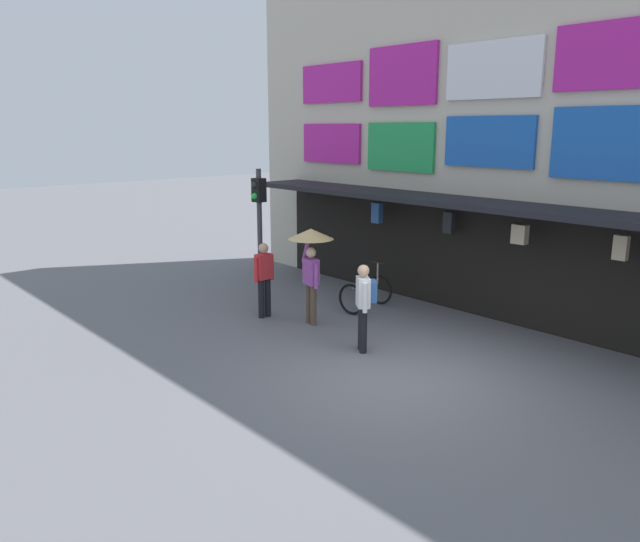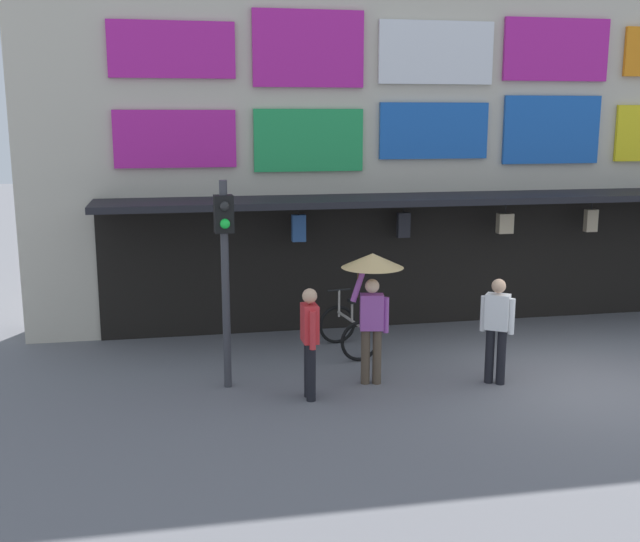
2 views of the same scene
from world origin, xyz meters
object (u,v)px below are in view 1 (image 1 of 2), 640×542
object	(u,v)px
bicycle_parked	(366,293)
pedestrian_with_umbrella	(311,249)
pedestrian_in_white	(264,276)
traffic_light_near	(259,214)
pedestrian_in_red	(364,301)

from	to	relation	value
bicycle_parked	pedestrian_with_umbrella	xyz separation A→B (m)	(-0.02, -1.67, 1.25)
pedestrian_with_umbrella	pedestrian_in_white	size ratio (longest dim) A/B	1.24
traffic_light_near	pedestrian_in_white	distance (m)	1.82
bicycle_parked	pedestrian_with_umbrella	size ratio (longest dim) A/B	0.60
pedestrian_in_red	traffic_light_near	bearing A→B (deg)	171.30
pedestrian_in_white	pedestrian_in_red	size ratio (longest dim) A/B	1.00
traffic_light_near	bicycle_parked	xyz separation A→B (m)	(2.24, 1.38, -1.75)
bicycle_parked	pedestrian_in_red	xyz separation A→B (m)	(1.90, -2.01, 0.59)
bicycle_parked	pedestrian_in_red	world-z (taller)	pedestrian_in_red
traffic_light_near	pedestrian_in_white	world-z (taller)	traffic_light_near
pedestrian_with_umbrella	pedestrian_in_red	size ratio (longest dim) A/B	1.24
pedestrian_with_umbrella	pedestrian_in_white	world-z (taller)	pedestrian_with_umbrella
traffic_light_near	pedestrian_with_umbrella	size ratio (longest dim) A/B	1.54
pedestrian_in_white	pedestrian_with_umbrella	bearing A→B (deg)	23.39
pedestrian_in_white	bicycle_parked	bearing A→B (deg)	62.97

